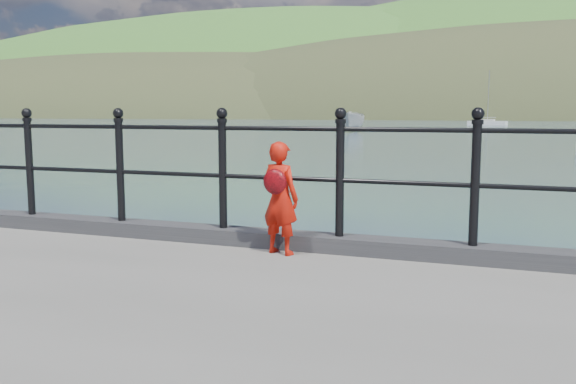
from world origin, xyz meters
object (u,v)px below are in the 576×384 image
at_px(railing, 279,162).
at_px(child, 280,197).
at_px(launch_white, 353,122).
at_px(sailboat_deep, 487,123).

relative_size(railing, child, 17.42).
relative_size(launch_white, sailboat_deep, 0.64).
distance_m(railing, sailboat_deep, 101.32).
height_order(railing, launch_white, railing).
height_order(railing, child, railing).
distance_m(launch_white, sailboat_deep, 42.51).
bearing_deg(railing, child, -68.61).
xyz_separation_m(launch_white, sailboat_deep, (12.92, 40.49, -0.80)).
bearing_deg(sailboat_deep, child, -75.14).
bearing_deg(railing, launch_white, 102.97).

